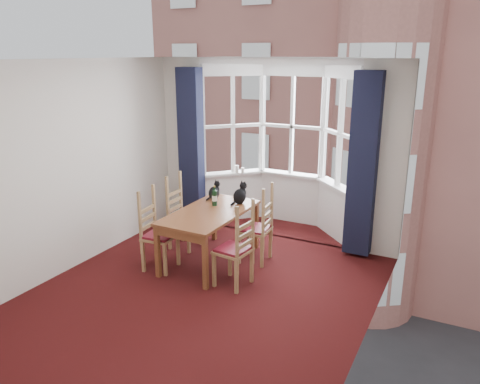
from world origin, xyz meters
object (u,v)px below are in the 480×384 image
Objects in this scene: chair_right_far at (261,231)px; candle_short at (243,170)px; chair_right_near at (239,252)px; wine_bottle at (214,197)px; cat_right at (240,195)px; chair_left_far at (180,217)px; chair_left_near at (154,236)px; cat_left at (214,192)px; dining_table at (210,217)px; candle_tall at (237,169)px.

chair_right_far is 1.78m from candle_short.
chair_right_far is (-0.06, 0.79, 0.00)m from chair_right_near.
cat_right is at bearing 41.15° from wine_bottle.
chair_left_far is 1.34m from chair_right_far.
wine_bottle is (-0.77, 0.72, 0.42)m from chair_right_near.
cat_left is (0.36, 1.04, 0.40)m from chair_left_near.
chair_right_near is at bearing -47.12° from cat_left.
wine_bottle is at bearing 104.81° from dining_table.
cat_left reaches higher than chair_left_far.
wine_bottle reaches higher than chair_right_far.
chair_left_near is 1.49m from chair_right_far.
wine_bottle reaches higher than chair_left_far.
chair_right_far is (0.64, 0.32, -0.20)m from dining_table.
dining_table is 1.71× the size of chair_right_near.
chair_right_near is at bearing -28.22° from chair_left_far.
candle_short is at bearing 17.43° from candle_tall.
cat_right reaches higher than wine_bottle.
chair_left_near is 1.00× the size of chair_left_far.
cat_right is 2.63× the size of candle_tall.
wine_bottle reaches higher than candle_short.
candle_short reaches higher than chair_left_far.
wine_bottle is at bearing -78.91° from candle_short.
candle_tall reaches higher than candle_short.
dining_table is 1.78m from candle_tall.
cat_left is at bearing -79.23° from candle_tall.
chair_left_near is at bearing -93.47° from candle_tall.
cat_right reaches higher than chair_left_far.
cat_right is (0.22, 0.50, 0.21)m from dining_table.
candle_tall reaches higher than chair_left_near.
chair_right_near is at bearing -43.38° from wine_bottle.
chair_left_near is 1.36m from cat_right.
wine_bottle is at bearing -2.22° from chair_left_far.
candle_tall is at bearing 86.53° from chair_left_near.
chair_right_near is (0.70, -0.47, -0.20)m from dining_table.
cat_right is at bearing -60.80° from candle_tall.
cat_right is 0.38m from wine_bottle.
candle_short reaches higher than chair_left_near.
cat_left is at bearing 113.45° from dining_table.
cat_right is (0.45, -0.03, 0.02)m from cat_left.
cat_left is at bearing 166.73° from chair_right_far.
dining_table is 4.65× the size of cat_right.
cat_right is (0.81, 1.01, 0.41)m from chair_left_near.
wine_bottle reaches higher than dining_table.
cat_left is (0.47, 0.25, 0.40)m from chair_left_far.
dining_table is 0.59m from cat_right.
cat_right is 3.67× the size of candle_short.
cat_left is 1.21m from candle_short.
wine_bottle is at bearing -138.85° from cat_right.
cat_right reaches higher than chair_left_near.
cat_left is 0.45m from cat_right.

